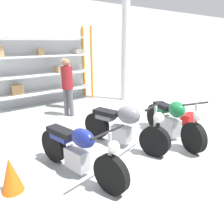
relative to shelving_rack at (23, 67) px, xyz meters
name	(u,v)px	position (x,y,z in m)	size (l,w,h in m)	color
ground_plane	(124,148)	(0.53, -4.25, -1.35)	(30.00, 30.00, 0.00)	#B2B7B7
back_wall	(34,51)	(0.53, 0.36, 0.45)	(30.00, 0.08, 3.60)	silver
shelving_rack	(23,67)	(0.00, 0.00, 0.00)	(4.92, 0.63, 2.66)	orange
support_pillar	(125,51)	(3.25, -1.25, 0.45)	(0.28, 0.28, 3.60)	silver
motorcycle_blue	(78,151)	(-0.67, -4.46, -0.91)	(0.68, 1.99, 0.97)	black
motorcycle_grey	(124,126)	(0.61, -4.15, -0.89)	(0.87, 2.00, 1.02)	black
motorcycle_green	(172,120)	(1.72, -4.55, -0.91)	(0.86, 1.97, 1.02)	black
person_browsing	(67,83)	(0.68, -1.63, -0.36)	(0.44, 0.44, 1.68)	#595960
person_near_rack	(66,79)	(1.03, -0.84, -0.40)	(0.42, 0.42, 1.62)	#38332D
toolbox	(189,119)	(2.84, -4.29, -1.21)	(0.44, 0.26, 0.28)	red
traffic_cone	(11,175)	(-1.66, -4.22, -1.07)	(0.32, 0.32, 0.55)	orange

